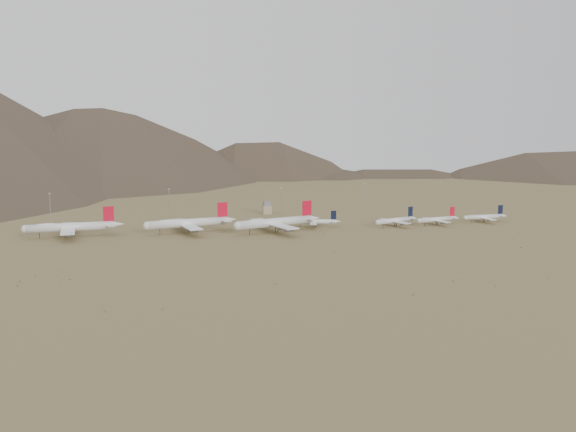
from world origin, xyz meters
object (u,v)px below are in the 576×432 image
object	(u,v)px
widebody_west	(70,227)
widebody_east	(275,222)
widebody_centre	(188,223)
narrowbody_b	(396,220)
narrowbody_a	(316,221)
control_tower	(267,208)

from	to	relation	value
widebody_west	widebody_east	bearing A→B (deg)	-10.18
widebody_west	widebody_centre	bearing A→B (deg)	-5.43
narrowbody_b	widebody_centre	bearing A→B (deg)	156.24
widebody_east	narrowbody_a	xyz separation A→B (m)	(38.91, 17.59, -3.60)
widebody_west	narrowbody_b	distance (m)	259.03
narrowbody_b	control_tower	xyz separation A→B (m)	(-87.81, 96.82, 0.39)
widebody_centre	narrowbody_b	xyz separation A→B (m)	(170.64, -13.42, -2.80)
widebody_east	widebody_centre	bearing A→B (deg)	150.24
narrowbody_a	control_tower	world-z (taller)	narrowbody_a
widebody_west	control_tower	size ratio (longest dim) A/B	6.20
widebody_east	narrowbody_b	world-z (taller)	widebody_east
narrowbody_a	control_tower	xyz separation A→B (m)	(-22.63, 81.83, 0.94)
widebody_centre	narrowbody_b	distance (m)	171.19
narrowbody_a	narrowbody_b	bearing A→B (deg)	6.25
widebody_west	control_tower	bearing A→B (deg)	22.18
narrowbody_a	narrowbody_b	size ratio (longest dim) A/B	0.89
widebody_west	narrowbody_a	bearing A→B (deg)	-3.50
narrowbody_b	widebody_east	bearing A→B (deg)	162.17
widebody_centre	widebody_east	world-z (taller)	widebody_east
narrowbody_a	control_tower	bearing A→B (deg)	124.66
narrowbody_b	control_tower	world-z (taller)	narrowbody_b
widebody_west	control_tower	world-z (taller)	widebody_west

